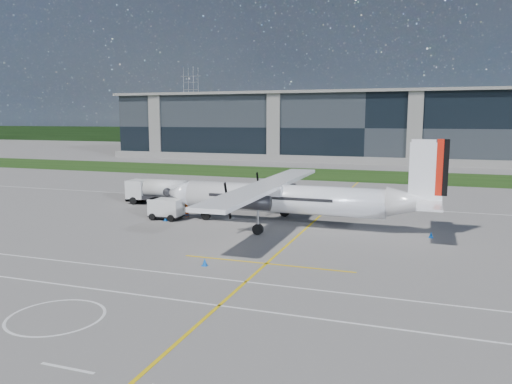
{
  "coord_description": "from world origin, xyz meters",
  "views": [
    {
      "loc": [
        12.97,
        -36.83,
        9.71
      ],
      "look_at": [
        -2.08,
        6.49,
        2.86
      ],
      "focal_mm": 35.0,
      "sensor_mm": 36.0,
      "label": 1
    }
  ],
  "objects_px": {
    "pylon_west": "(191,105)",
    "ground_crew_person": "(187,208)",
    "safety_cone_nose_stbd": "(186,213)",
    "safety_cone_fwd": "(168,213)",
    "turboprop_aircraft": "(293,182)",
    "fuel_tanker_truck": "(154,192)",
    "safety_cone_nose_port": "(166,218)",
    "baggage_tug": "(166,209)",
    "safety_cone_stbdwing": "(309,199)",
    "safety_cone_portwing": "(205,262)",
    "safety_cone_tail": "(431,235)"
  },
  "relations": [
    {
      "from": "fuel_tanker_truck",
      "to": "safety_cone_nose_port",
      "type": "bearing_deg",
      "value": -53.1
    },
    {
      "from": "safety_cone_stbdwing",
      "to": "safety_cone_nose_port",
      "type": "height_order",
      "value": "same"
    },
    {
      "from": "safety_cone_fwd",
      "to": "safety_cone_portwing",
      "type": "distance_m",
      "value": 17.94
    },
    {
      "from": "baggage_tug",
      "to": "fuel_tanker_truck",
      "type": "bearing_deg",
      "value": 127.96
    },
    {
      "from": "fuel_tanker_truck",
      "to": "baggage_tug",
      "type": "height_order",
      "value": "fuel_tanker_truck"
    },
    {
      "from": "ground_crew_person",
      "to": "safety_cone_nose_stbd",
      "type": "relative_size",
      "value": 3.72
    },
    {
      "from": "safety_cone_nose_stbd",
      "to": "safety_cone_portwing",
      "type": "height_order",
      "value": "same"
    },
    {
      "from": "baggage_tug",
      "to": "safety_cone_stbdwing",
      "type": "xyz_separation_m",
      "value": [
        10.64,
        14.55,
        -0.74
      ]
    },
    {
      "from": "ground_crew_person",
      "to": "safety_cone_nose_port",
      "type": "xyz_separation_m",
      "value": [
        -1.09,
        -2.37,
        -0.68
      ]
    },
    {
      "from": "safety_cone_nose_stbd",
      "to": "safety_cone_fwd",
      "type": "xyz_separation_m",
      "value": [
        -1.64,
        -0.83,
        0.0
      ]
    },
    {
      "from": "safety_cone_stbdwing",
      "to": "fuel_tanker_truck",
      "type": "bearing_deg",
      "value": -155.66
    },
    {
      "from": "safety_cone_fwd",
      "to": "safety_cone_portwing",
      "type": "relative_size",
      "value": 1.0
    },
    {
      "from": "safety_cone_tail",
      "to": "safety_cone_nose_port",
      "type": "bearing_deg",
      "value": -177.15
    },
    {
      "from": "turboprop_aircraft",
      "to": "baggage_tug",
      "type": "distance_m",
      "value": 12.76
    },
    {
      "from": "safety_cone_fwd",
      "to": "turboprop_aircraft",
      "type": "bearing_deg",
      "value": -3.22
    },
    {
      "from": "safety_cone_fwd",
      "to": "safety_cone_portwing",
      "type": "height_order",
      "value": "same"
    },
    {
      "from": "pylon_west",
      "to": "turboprop_aircraft",
      "type": "distance_m",
      "value": 166.04
    },
    {
      "from": "safety_cone_tail",
      "to": "safety_cone_fwd",
      "type": "bearing_deg",
      "value": 177.17
    },
    {
      "from": "pylon_west",
      "to": "safety_cone_fwd",
      "type": "distance_m",
      "value": 159.64
    },
    {
      "from": "ground_crew_person",
      "to": "safety_cone_stbdwing",
      "type": "relative_size",
      "value": 3.72
    },
    {
      "from": "safety_cone_nose_stbd",
      "to": "safety_cone_portwing",
      "type": "xyz_separation_m",
      "value": [
        9.1,
        -15.2,
        0.0
      ]
    },
    {
      "from": "baggage_tug",
      "to": "safety_cone_tail",
      "type": "relative_size",
      "value": 6.63
    },
    {
      "from": "turboprop_aircraft",
      "to": "safety_cone_portwing",
      "type": "xyz_separation_m",
      "value": [
        -2.36,
        -13.63,
        -3.76
      ]
    },
    {
      "from": "safety_cone_portwing",
      "to": "safety_cone_nose_port",
      "type": "relative_size",
      "value": 1.0
    },
    {
      "from": "baggage_tug",
      "to": "safety_cone_stbdwing",
      "type": "distance_m",
      "value": 18.04
    },
    {
      "from": "fuel_tanker_truck",
      "to": "safety_cone_portwing",
      "type": "xyz_separation_m",
      "value": [
        15.62,
        -19.93,
        -1.17
      ]
    },
    {
      "from": "ground_crew_person",
      "to": "fuel_tanker_truck",
      "type": "bearing_deg",
      "value": 63.99
    },
    {
      "from": "fuel_tanker_truck",
      "to": "safety_cone_portwing",
      "type": "relative_size",
      "value": 15.15
    },
    {
      "from": "turboprop_aircraft",
      "to": "safety_cone_fwd",
      "type": "relative_size",
      "value": 53.48
    },
    {
      "from": "safety_cone_stbdwing",
      "to": "safety_cone_nose_port",
      "type": "bearing_deg",
      "value": -123.82
    },
    {
      "from": "fuel_tanker_truck",
      "to": "baggage_tug",
      "type": "bearing_deg",
      "value": -52.04
    },
    {
      "from": "safety_cone_nose_stbd",
      "to": "safety_cone_stbdwing",
      "type": "bearing_deg",
      "value": 51.13
    },
    {
      "from": "ground_crew_person",
      "to": "safety_cone_stbdwing",
      "type": "distance_m",
      "value": 15.89
    },
    {
      "from": "safety_cone_tail",
      "to": "baggage_tug",
      "type": "bearing_deg",
      "value": -179.04
    },
    {
      "from": "ground_crew_person",
      "to": "safety_cone_nose_stbd",
      "type": "xyz_separation_m",
      "value": [
        -0.55,
        0.88,
        -0.68
      ]
    },
    {
      "from": "pylon_west",
      "to": "safety_cone_nose_port",
      "type": "relative_size",
      "value": 60.0
    },
    {
      "from": "pylon_west",
      "to": "baggage_tug",
      "type": "bearing_deg",
      "value": -64.47
    },
    {
      "from": "pylon_west",
      "to": "ground_crew_person",
      "type": "bearing_deg",
      "value": -63.76
    },
    {
      "from": "safety_cone_portwing",
      "to": "baggage_tug",
      "type": "bearing_deg",
      "value": 128.17
    },
    {
      "from": "baggage_tug",
      "to": "safety_cone_fwd",
      "type": "relative_size",
      "value": 6.63
    },
    {
      "from": "turboprop_aircraft",
      "to": "safety_cone_fwd",
      "type": "bearing_deg",
      "value": 176.78
    },
    {
      "from": "safety_cone_portwing",
      "to": "safety_cone_nose_stbd",
      "type": "bearing_deg",
      "value": 120.91
    },
    {
      "from": "safety_cone_tail",
      "to": "safety_cone_portwing",
      "type": "xyz_separation_m",
      "value": [
        -14.16,
        -13.14,
        0.0
      ]
    },
    {
      "from": "ground_crew_person",
      "to": "safety_cone_portwing",
      "type": "relative_size",
      "value": 3.72
    },
    {
      "from": "safety_cone_tail",
      "to": "safety_cone_nose_port",
      "type": "distance_m",
      "value": 23.83
    },
    {
      "from": "ground_crew_person",
      "to": "safety_cone_nose_stbd",
      "type": "distance_m",
      "value": 1.24
    },
    {
      "from": "safety_cone_nose_stbd",
      "to": "safety_cone_fwd",
      "type": "height_order",
      "value": "same"
    },
    {
      "from": "turboprop_aircraft",
      "to": "safety_cone_portwing",
      "type": "distance_m",
      "value": 14.34
    },
    {
      "from": "ground_crew_person",
      "to": "pylon_west",
      "type": "bearing_deg",
      "value": 38.63
    },
    {
      "from": "fuel_tanker_truck",
      "to": "safety_cone_nose_stbd",
      "type": "height_order",
      "value": "fuel_tanker_truck"
    }
  ]
}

